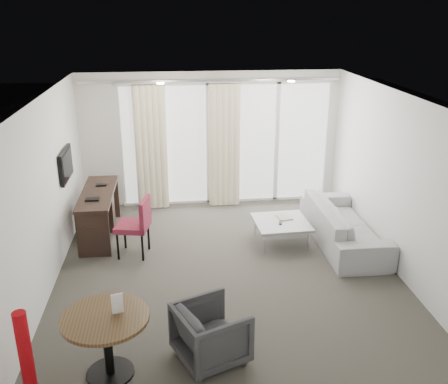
{
  "coord_description": "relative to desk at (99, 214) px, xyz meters",
  "views": [
    {
      "loc": [
        -0.75,
        -6.4,
        3.74
      ],
      "look_at": [
        0.0,
        0.6,
        1.1
      ],
      "focal_mm": 40.0,
      "sensor_mm": 36.0,
      "label": 1
    }
  ],
  "objects": [
    {
      "name": "ceiling",
      "position": [
        2.03,
        -1.62,
        2.2
      ],
      "size": [
        5.0,
        6.0,
        0.0
      ],
      "primitive_type": "cube",
      "color": "white",
      "rests_on": "ground"
    },
    {
      "name": "red_lamp",
      "position": [
        -0.2,
        -3.9,
        0.13
      ],
      "size": [
        0.25,
        0.25,
        1.06
      ],
      "primitive_type": "cylinder",
      "rotation": [
        0.0,
        0.0,
        -0.2
      ],
      "color": "#A1080D",
      "rests_on": "floor"
    },
    {
      "name": "desk",
      "position": [
        0.0,
        0.0,
        0.0
      ],
      "size": [
        0.53,
        1.7,
        0.8
      ],
      "primitive_type": null,
      "color": "black",
      "rests_on": "floor"
    },
    {
      "name": "round_table",
      "position": [
        0.52,
        -3.55,
        -0.03
      ],
      "size": [
        1.19,
        1.19,
        0.74
      ],
      "primitive_type": null,
      "rotation": [
        0.0,
        0.0,
        -0.36
      ],
      "color": "#4C351C",
      "rests_on": "floor"
    },
    {
      "name": "wall_left",
      "position": [
        -0.47,
        -1.62,
        0.9
      ],
      "size": [
        0.0,
        6.0,
        2.6
      ],
      "primitive_type": "cube",
      "color": "silver",
      "rests_on": "ground"
    },
    {
      "name": "curtain_right",
      "position": [
        2.28,
        1.2,
        0.8
      ],
      "size": [
        0.6,
        0.2,
        2.38
      ],
      "primitive_type": null,
      "color": "beige",
      "rests_on": "ground"
    },
    {
      "name": "menu_card",
      "position": [
        0.65,
        -3.5,
        0.32
      ],
      "size": [
        0.12,
        0.05,
        0.22
      ],
      "primitive_type": null,
      "rotation": [
        0.0,
        0.0,
        0.27
      ],
      "color": "white",
      "rests_on": "round_table"
    },
    {
      "name": "desk_chair",
      "position": [
        0.61,
        -0.77,
        0.08
      ],
      "size": [
        0.61,
        0.58,
        0.96
      ],
      "primitive_type": null,
      "rotation": [
        0.0,
        0.0,
        -0.2
      ],
      "color": "maroon",
      "rests_on": "floor"
    },
    {
      "name": "window_frame",
      "position": [
        2.33,
        1.35,
        0.8
      ],
      "size": [
        4.1,
        0.06,
        2.44
      ],
      "primitive_type": null,
      "color": "white",
      "rests_on": "ground"
    },
    {
      "name": "rattan_table",
      "position": [
        3.43,
        2.72,
        -0.16
      ],
      "size": [
        0.62,
        0.62,
        0.48
      ],
      "primitive_type": null,
      "rotation": [
        0.0,
        0.0,
        0.39
      ],
      "color": "brown",
      "rests_on": "terrace_slab"
    },
    {
      "name": "rattan_chair_b",
      "position": [
        3.59,
        2.76,
        0.06
      ],
      "size": [
        0.69,
        0.69,
        0.91
      ],
      "primitive_type": null,
      "rotation": [
        0.0,
        0.0,
        -0.12
      ],
      "color": "brown",
      "rests_on": "terrace_slab"
    },
    {
      "name": "floor",
      "position": [
        2.03,
        -1.62,
        -0.4
      ],
      "size": [
        5.0,
        6.0,
        0.0
      ],
      "primitive_type": "cube",
      "color": "#403D36",
      "rests_on": "ground"
    },
    {
      "name": "tv",
      "position": [
        -0.42,
        -0.17,
        0.95
      ],
      "size": [
        0.05,
        0.8,
        0.5
      ],
      "primitive_type": null,
      "color": "black",
      "rests_on": "wall_left"
    },
    {
      "name": "tub_armchair",
      "position": [
        1.63,
        -3.41,
        -0.07
      ],
      "size": [
        0.95,
        0.94,
        0.66
      ],
      "primitive_type": "imported",
      "rotation": [
        0.0,
        0.0,
        1.97
      ],
      "color": "#303032",
      "rests_on": "floor"
    },
    {
      "name": "magazine",
      "position": [
        3.11,
        -0.46,
        -0.04
      ],
      "size": [
        0.27,
        0.32,
        0.02
      ],
      "primitive_type": null,
      "rotation": [
        0.0,
        0.0,
        0.18
      ],
      "color": "gray",
      "rests_on": "coffee_table"
    },
    {
      "name": "coffee_table",
      "position": [
        3.03,
        -0.62,
        -0.2
      ],
      "size": [
        0.92,
        0.92,
        0.39
      ],
      "primitive_type": null,
      "rotation": [
        0.0,
        0.0,
        0.05
      ],
      "color": "gray",
      "rests_on": "floor"
    },
    {
      "name": "window_panel",
      "position": [
        2.33,
        1.36,
        0.8
      ],
      "size": [
        4.0,
        0.02,
        2.38
      ],
      "primitive_type": null,
      "color": "white",
      "rests_on": "ground"
    },
    {
      "name": "remote",
      "position": [
        3.0,
        -0.68,
        -0.04
      ],
      "size": [
        0.09,
        0.18,
        0.02
      ],
      "primitive_type": null,
      "rotation": [
        0.0,
        0.0,
        -0.23
      ],
      "color": "black",
      "rests_on": "coffee_table"
    },
    {
      "name": "wall_right",
      "position": [
        4.53,
        -1.62,
        0.9
      ],
      "size": [
        0.0,
        6.0,
        2.6
      ],
      "primitive_type": "cube",
      "color": "silver",
      "rests_on": "ground"
    },
    {
      "name": "terrace_slab",
      "position": [
        2.33,
        2.88,
        -0.46
      ],
      "size": [
        5.6,
        3.0,
        0.12
      ],
      "primitive_type": "cube",
      "color": "#4D4D50",
      "rests_on": "ground"
    },
    {
      "name": "downlight_a",
      "position": [
        1.13,
        -0.02,
        2.19
      ],
      "size": [
        0.12,
        0.12,
        0.02
      ],
      "primitive_type": "cylinder",
      "color": "#FFE0B2",
      "rests_on": "ceiling"
    },
    {
      "name": "curtain_track",
      "position": [
        2.03,
        1.2,
        2.05
      ],
      "size": [
        4.8,
        0.04,
        0.04
      ],
      "primitive_type": null,
      "color": "#B2B2B7",
      "rests_on": "ceiling"
    },
    {
      "name": "balustrade",
      "position": [
        2.33,
        4.33,
        0.1
      ],
      "size": [
        5.5,
        0.06,
        1.05
      ],
      "primitive_type": null,
      "color": "#B2B2B7",
      "rests_on": "terrace_slab"
    },
    {
      "name": "wall_front",
      "position": [
        2.03,
        -4.62,
        0.9
      ],
      "size": [
        5.0,
        0.0,
        2.6
      ],
      "primitive_type": "cube",
      "color": "silver",
      "rests_on": "ground"
    },
    {
      "name": "rattan_chair_a",
      "position": [
        3.18,
        2.12,
        0.05
      ],
      "size": [
        0.8,
        0.8,
        0.89
      ],
      "primitive_type": null,
      "rotation": [
        0.0,
        0.0,
        -0.39
      ],
      "color": "brown",
      "rests_on": "terrace_slab"
    },
    {
      "name": "curtain_left",
      "position": [
        0.88,
        1.2,
        0.8
      ],
      "size": [
        0.6,
        0.2,
        2.38
      ],
      "primitive_type": null,
      "color": "beige",
      "rests_on": "ground"
    },
    {
      "name": "downlight_b",
      "position": [
        3.23,
        -0.02,
        2.19
      ],
      "size": [
        0.12,
        0.12,
        0.02
      ],
      "primitive_type": "cylinder",
      "color": "#FFE0B2",
      "rests_on": "ceiling"
    },
    {
      "name": "sofa",
      "position": [
        4.06,
        -0.71,
        -0.06
      ],
      "size": [
        0.9,
        2.29,
        0.67
      ],
      "primitive_type": "imported",
      "rotation": [
        0.0,
        0.0,
        1.57
      ],
      "color": "#999899",
      "rests_on": "floor"
    }
  ]
}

